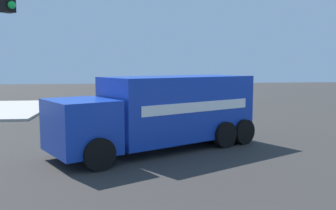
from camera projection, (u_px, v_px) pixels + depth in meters
name	position (u px, v px, depth m)	size (l,w,h in m)	color
ground_plane	(164.00, 144.00, 14.49)	(100.00, 100.00, 0.00)	#33302D
delivery_truck	(163.00, 111.00, 13.57)	(6.02, 8.08, 2.73)	#1438AD
pickup_maroon	(192.00, 98.00, 26.80)	(2.47, 5.30, 1.38)	maroon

